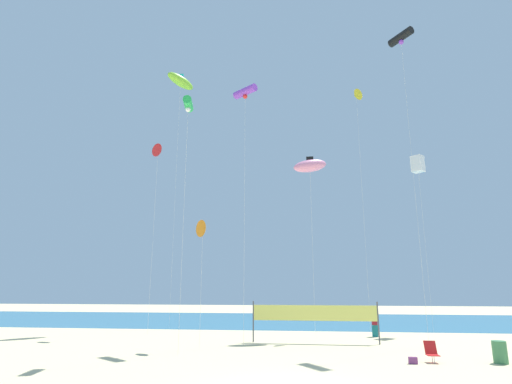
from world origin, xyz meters
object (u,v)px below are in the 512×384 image
Objects in this scene: beach_handbag at (413,360)px; kite_pink_inflatable at (310,166)px; beachgoer_maroon_shirt at (375,323)px; kite_orange_delta at (203,229)px; trash_barrel at (500,352)px; kite_red_delta at (158,151)px; volleyball_net at (314,315)px; kite_lime_inflatable at (180,81)px; kite_green_tube at (188,105)px; kite_black_tube at (401,38)px; folding_beach_chair at (431,351)px; kite_white_box at (418,164)px; kite_violet_tube at (245,92)px; kite_yellow_delta at (356,96)px.

beach_handbag is 0.03× the size of kite_pink_inflatable.
beach_handbag is (0.01, -9.76, -0.75)m from beachgoer_maroon_shirt.
beach_handbag is at bearing -17.59° from kite_orange_delta.
kite_red_delta is at bearing 155.79° from trash_barrel.
volleyball_net is at bearing 23.96° from kite_orange_delta.
kite_lime_inflatable is at bearing 116.84° from kite_orange_delta.
kite_pink_inflatable is (0.08, 2.74, 10.16)m from volleyball_net.
kite_green_tube is at bearing 174.73° from beach_handbag.
kite_black_tube is 19.53m from kite_lime_inflatable.
trash_barrel is 25.15m from kite_red_delta.
folding_beach_chair is 17.97m from kite_white_box.
kite_violet_tube is (-9.19, 4.55, 15.49)m from folding_beach_chair.
kite_black_tube is at bearing 107.70° from trash_barrel.
kite_red_delta is 9.08m from kite_lime_inflatable.
kite_yellow_delta is 17.52m from kite_orange_delta.
kite_red_delta is at bearing 150.22° from kite_violet_tube.
kite_yellow_delta is (15.64, 1.88, 4.68)m from kite_red_delta.
folding_beach_chair is at bearing -106.57° from kite_white_box.
kite_white_box is 1.92× the size of kite_orange_delta.
kite_yellow_delta is at bearing 97.19° from folding_beach_chair.
kite_lime_inflatable is (-15.50, 3.65, 20.82)m from beachgoer_maroon_shirt.
kite_black_tube is 15.26m from kite_green_tube.
volleyball_net is at bearing 13.79° from kite_violet_tube.
kite_pink_inflatable is at bearing 48.80° from kite_green_tube.
beachgoer_maroon_shirt is 0.10× the size of kite_violet_tube.
kite_yellow_delta is 15.70m from kite_green_tube.
kite_orange_delta is at bearing 78.32° from kite_green_tube.
kite_violet_tube is 2.31× the size of kite_orange_delta.
kite_pink_inflatable is (-6.26, 3.24, -7.78)m from kite_black_tube.
kite_violet_tube is (-8.23, 5.08, 15.81)m from beach_handbag.
kite_red_delta reaches higher than kite_pink_inflatable.
kite_green_tube reaches higher than kite_white_box.
kite_black_tube is 1.06× the size of kite_yellow_delta.
kite_red_delta reaches higher than kite_green_tube.
kite_pink_inflatable is at bearing 133.56° from trash_barrel.
kite_violet_tube is 0.87× the size of kite_yellow_delta.
kite_black_tube is 1.41× the size of kite_red_delta.
folding_beach_chair is 0.04× the size of kite_lime_inflatable.
trash_barrel is 19.81m from kite_black_tube.
folding_beach_chair is at bearing -38.01° from kite_lime_inflatable.
beach_handbag is 0.05× the size of kite_orange_delta.
kite_white_box is 19.63m from kite_green_tube.
kite_green_tube is at bearing -142.33° from kite_white_box.
kite_white_box is at bearing 10.10° from kite_red_delta.
kite_white_box is at bearing 71.91° from kite_black_tube.
kite_lime_inflatable is 3.19× the size of kite_orange_delta.
kite_violet_tube reaches higher than beach_handbag.
kite_black_tube is 18.30m from kite_orange_delta.
kite_pink_inflatable is at bearing -21.66° from kite_lime_inflatable.
kite_violet_tube is 1.20× the size of kite_green_tube.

